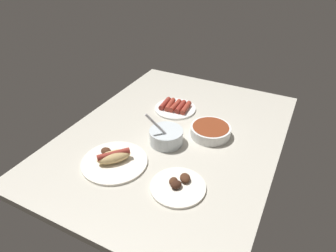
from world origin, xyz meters
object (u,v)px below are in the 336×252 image
bowl_coleslaw (167,136)px  plate_sausages (175,107)px  bowl_chili (210,131)px  plate_grilled_meat (178,186)px  plate_hotdog_assembled (114,159)px

bowl_coleslaw → plate_sausages: size_ratio=0.75×
bowl_chili → bowl_coleslaw: bearing=-47.5°
bowl_coleslaw → plate_grilled_meat: bearing=35.9°
bowl_coleslaw → plate_sausages: bearing=-161.7°
plate_hotdog_assembled → plate_grilled_meat: bearing=88.5°
bowl_coleslaw → plate_sausages: bowl_coleslaw is taller
plate_hotdog_assembled → plate_sausages: bearing=176.0°
plate_hotdog_assembled → plate_sausages: (-47.86, 3.35, -0.36)cm
plate_sausages → plate_grilled_meat: same height
plate_sausages → plate_grilled_meat: bearing=26.9°
bowl_chili → plate_hotdog_assembled: bearing=-38.0°
plate_hotdog_assembled → bowl_chili: (-34.50, 26.98, 0.90)cm
plate_hotdog_assembled → plate_sausages: plate_hotdog_assembled is taller
bowl_coleslaw → plate_grilled_meat: bowl_coleslaw is taller
bowl_coleslaw → plate_hotdog_assembled: bowl_coleslaw is taller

